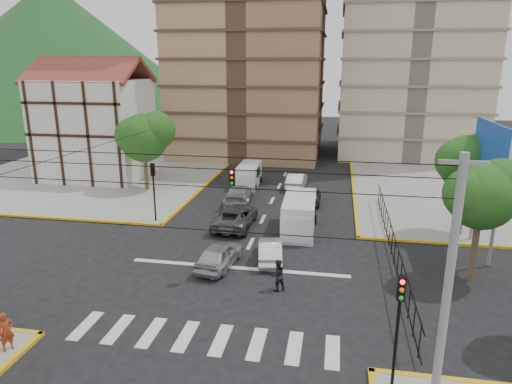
% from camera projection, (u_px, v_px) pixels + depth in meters
% --- Properties ---
extents(ground, '(160.00, 160.00, 0.00)m').
position_uv_depth(ground, '(234.00, 277.00, 25.64)').
color(ground, black).
rests_on(ground, ground).
extents(sidewalk_nw, '(26.00, 26.00, 0.15)m').
position_uv_depth(sidewalk_nw, '(91.00, 176.00, 47.96)').
color(sidewalk_nw, gray).
rests_on(sidewalk_nw, ground).
extents(sidewalk_ne, '(26.00, 26.00, 0.15)m').
position_uv_depth(sidewalk_ne, '(499.00, 195.00, 41.14)').
color(sidewalk_ne, gray).
rests_on(sidewalk_ne, ground).
extents(crosswalk_stripes, '(12.00, 2.40, 0.01)m').
position_uv_depth(crosswalk_stripes, '(203.00, 338.00, 19.96)').
color(crosswalk_stripes, silver).
rests_on(crosswalk_stripes, ground).
extents(stop_line, '(13.00, 0.40, 0.01)m').
position_uv_depth(stop_line, '(238.00, 268.00, 26.78)').
color(stop_line, silver).
rests_on(stop_line, ground).
extents(tudor_building, '(10.80, 8.05, 12.23)m').
position_uv_depth(tudor_building, '(95.00, 127.00, 46.37)').
color(tudor_building, silver).
rests_on(tudor_building, ground).
extents(distant_hill, '(70.00, 70.00, 28.00)m').
position_uv_depth(distant_hill, '(55.00, 51.00, 97.42)').
color(distant_hill, '#184A1C').
rests_on(distant_hill, ground).
extents(park_fence, '(0.10, 22.50, 1.66)m').
position_uv_depth(park_fence, '(391.00, 256.00, 28.37)').
color(park_fence, black).
rests_on(park_fence, ground).
extents(billboard, '(0.36, 6.20, 8.10)m').
position_uv_depth(billboard, '(491.00, 160.00, 27.21)').
color(billboard, slate).
rests_on(billboard, ground).
extents(tree_park_a, '(4.41, 3.60, 6.83)m').
position_uv_depth(tree_park_a, '(484.00, 193.00, 23.94)').
color(tree_park_a, '#473828').
rests_on(tree_park_a, ground).
extents(tree_park_c, '(4.65, 3.80, 7.25)m').
position_uv_depth(tree_park_c, '(469.00, 161.00, 30.31)').
color(tree_park_c, '#473828').
rests_on(tree_park_c, ground).
extents(tree_tudor, '(5.39, 4.40, 7.43)m').
position_uv_depth(tree_tudor, '(145.00, 136.00, 41.39)').
color(tree_tudor, '#473828').
rests_on(tree_tudor, ground).
extents(traffic_light_se, '(0.28, 0.22, 4.40)m').
position_uv_depth(traffic_light_se, '(399.00, 313.00, 16.08)').
color(traffic_light_se, black).
rests_on(traffic_light_se, ground).
extents(traffic_light_nw, '(0.28, 0.22, 4.40)m').
position_uv_depth(traffic_light_nw, '(153.00, 183.00, 33.50)').
color(traffic_light_nw, black).
rests_on(traffic_light_nw, ground).
extents(traffic_light_hanging, '(18.00, 9.12, 0.92)m').
position_uv_depth(traffic_light_hanging, '(223.00, 185.00, 22.10)').
color(traffic_light_hanging, black).
rests_on(traffic_light_hanging, ground).
extents(utility_pole_se, '(1.40, 0.28, 9.00)m').
position_uv_depth(utility_pole_se, '(448.00, 290.00, 14.28)').
color(utility_pole_se, slate).
rests_on(utility_pole_se, ground).
extents(van_right_lane, '(2.34, 5.61, 2.50)m').
position_uv_depth(van_right_lane, '(299.00, 217.00, 31.94)').
color(van_right_lane, silver).
rests_on(van_right_lane, ground).
extents(van_left_lane, '(2.01, 4.77, 2.14)m').
position_uv_depth(van_left_lane, '(248.00, 176.00, 43.98)').
color(van_left_lane, silver).
rests_on(van_left_lane, ground).
extents(car_silver_front_left, '(2.31, 4.52, 1.47)m').
position_uv_depth(car_silver_front_left, '(219.00, 255.00, 26.79)').
color(car_silver_front_left, '#B4B5B9').
rests_on(car_silver_front_left, ground).
extents(car_white_front_right, '(2.02, 4.12, 1.30)m').
position_uv_depth(car_white_front_right, '(270.00, 250.00, 27.66)').
color(car_white_front_right, white).
rests_on(car_white_front_right, ground).
extents(car_grey_mid_left, '(2.65, 5.59, 1.54)m').
position_uv_depth(car_grey_mid_left, '(235.00, 216.00, 33.38)').
color(car_grey_mid_left, '#515358').
rests_on(car_grey_mid_left, ground).
extents(car_silver_rear_left, '(2.49, 5.36, 1.52)m').
position_uv_depth(car_silver_rear_left, '(239.00, 194.00, 39.13)').
color(car_silver_rear_left, '#A6A6AB').
rests_on(car_silver_rear_left, ground).
extents(car_darkgrey_mid_right, '(1.66, 4.12, 1.40)m').
position_uv_depth(car_darkgrey_mid_right, '(311.00, 196.00, 38.79)').
color(car_darkgrey_mid_right, '#262628').
rests_on(car_darkgrey_mid_right, ground).
extents(car_white_rear_right, '(1.78, 4.54, 1.47)m').
position_uv_depth(car_white_rear_right, '(297.00, 181.00, 43.59)').
color(car_white_rear_right, white).
rests_on(car_white_rear_right, ground).
extents(pedestrian_sw_corner, '(0.65, 0.73, 1.68)m').
position_uv_depth(pedestrian_sw_corner, '(6.00, 332.00, 18.70)').
color(pedestrian_sw_corner, '#9A3517').
rests_on(pedestrian_sw_corner, sidewalk_sw).
extents(pedestrian_crosswalk, '(1.06, 1.00, 1.73)m').
position_uv_depth(pedestrian_crosswalk, '(277.00, 275.00, 23.94)').
color(pedestrian_crosswalk, black).
rests_on(pedestrian_crosswalk, ground).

